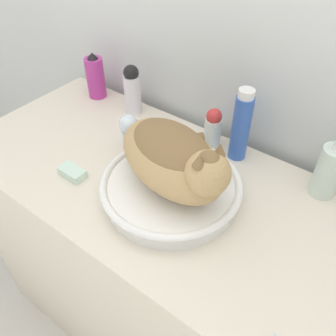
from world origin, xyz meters
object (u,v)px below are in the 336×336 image
soap_pump_bottle (329,171)px  soap_bar (72,172)px  shampoo_bottle_tall (241,126)px  deodorant_stick (212,127)px  cat (175,157)px  faucet (131,132)px  lotion_bottle_white (132,89)px  spray_bottle_trigger (95,77)px

soap_pump_bottle → soap_bar: (-0.57, -0.35, -0.06)m
shampoo_bottle_tall → deodorant_stick: bearing=180.0°
cat → faucet: cat is taller
soap_pump_bottle → soap_bar: bearing=-148.6°
soap_pump_bottle → lotion_bottle_white: soap_pump_bottle is taller
cat → shampoo_bottle_tall: (0.04, 0.25, -0.04)m
shampoo_bottle_tall → soap_bar: (-0.32, -0.35, -0.09)m
faucet → shampoo_bottle_tall: size_ratio=0.67×
soap_bar → soap_pump_bottle: bearing=31.4°
faucet → soap_pump_bottle: size_ratio=0.81×
spray_bottle_trigger → lotion_bottle_white: lotion_bottle_white is taller
soap_pump_bottle → cat: bearing=-139.5°
soap_bar → cat: bearing=19.3°
faucet → deodorant_stick: 0.24m
soap_pump_bottle → shampoo_bottle_tall: 0.25m
spray_bottle_trigger → soap_bar: bearing=-53.9°
cat → faucet: bearing=175.6°
faucet → spray_bottle_trigger: (-0.32, 0.17, -0.00)m
shampoo_bottle_tall → soap_bar: bearing=-132.5°
shampoo_bottle_tall → deodorant_stick: size_ratio=1.73×
cat → soap_bar: bearing=-144.5°
soap_pump_bottle → deodorant_stick: soap_pump_bottle is taller
faucet → deodorant_stick: size_ratio=1.16×
cat → deodorant_stick: bearing=116.7°
spray_bottle_trigger → cat: bearing=-25.4°
spray_bottle_trigger → soap_bar: size_ratio=2.17×
shampoo_bottle_tall → faucet: bearing=-145.8°
spray_bottle_trigger → deodorant_stick: size_ratio=1.30×
faucet → soap_pump_bottle: bearing=40.0°
soap_pump_bottle → soap_bar: 0.67m
faucet → lotion_bottle_white: 0.23m
faucet → lotion_bottle_white: bearing=151.3°
faucet → soap_pump_bottle: 0.54m
deodorant_stick → shampoo_bottle_tall: bearing=0.0°
faucet → deodorant_stick: faucet is taller
deodorant_stick → faucet: bearing=-133.4°
soap_pump_bottle → spray_bottle_trigger: (-0.83, -0.00, 0.00)m
faucet → spray_bottle_trigger: 0.36m
shampoo_bottle_tall → soap_bar: shampoo_bottle_tall is taller
cat → shampoo_bottle_tall: 0.26m
faucet → soap_pump_bottle: (0.51, 0.17, -0.00)m
soap_bar → deodorant_stick: bearing=56.7°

